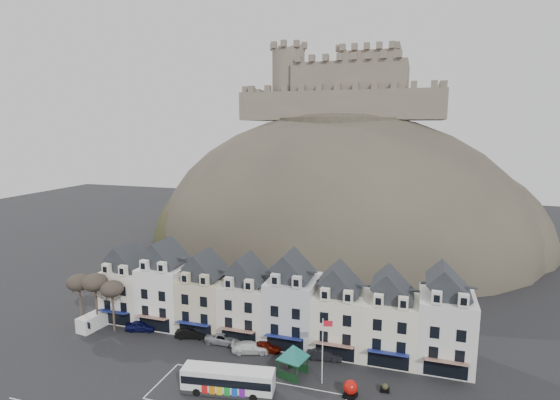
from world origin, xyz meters
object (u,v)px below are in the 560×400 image
at_px(car_silver, 224,338).
at_px(car_maroon, 266,347).
at_px(car_white, 250,347).
at_px(car_charcoal, 325,354).
at_px(white_van, 94,321).
at_px(car_black, 192,333).
at_px(red_buoy, 350,389).
at_px(bus, 228,379).
at_px(flagpole, 323,347).
at_px(car_navy, 141,326).
at_px(bus_shelter, 293,352).

bearing_deg(car_silver, car_maroon, -96.04).
xyz_separation_m(car_white, car_charcoal, (9.99, 1.29, 0.02)).
bearing_deg(white_van, car_charcoal, 9.93).
xyz_separation_m(car_black, car_white, (9.66, -1.29, -0.02)).
height_order(red_buoy, car_white, red_buoy).
distance_m(bus, white_van, 27.81).
bearing_deg(red_buoy, flagpole, 154.44).
xyz_separation_m(car_navy, car_black, (8.37, 0.28, -0.01)).
bearing_deg(red_buoy, car_charcoal, 122.00).
height_order(car_navy, car_black, car_navy).
bearing_deg(bus_shelter, flagpole, 6.32).
height_order(bus, car_charcoal, bus).
height_order(car_black, car_silver, car_black).
distance_m(car_silver, car_maroon, 6.42).
relative_size(car_black, car_white, 0.90).
bearing_deg(car_navy, car_silver, -103.49).
bearing_deg(car_charcoal, white_van, 86.99).
relative_size(flagpole, car_silver, 1.55).
xyz_separation_m(bus_shelter, car_navy, (-25.11, 4.67, -2.40)).
relative_size(bus, red_buoy, 5.38).
height_order(white_van, car_silver, white_van).
xyz_separation_m(bus, red_buoy, (13.55, 3.43, -0.63)).
xyz_separation_m(car_silver, car_charcoal, (14.45, 0.00, 0.01)).
height_order(bus, flagpole, flagpole).
bearing_deg(car_black, white_van, 81.71).
bearing_deg(white_van, car_silver, 11.79).
bearing_deg(car_black, flagpole, -119.22).
bearing_deg(bus, car_charcoal, 40.87).
height_order(red_buoy, car_black, red_buoy).
relative_size(bus_shelter, car_charcoal, 1.36).
xyz_separation_m(flagpole, car_navy, (-28.94, 5.18, -3.93)).
height_order(bus, car_maroon, bus).
distance_m(bus, bus_shelter, 8.49).
distance_m(white_van, car_white, 25.44).
relative_size(red_buoy, car_silver, 0.38).
distance_m(red_buoy, white_van, 40.27).
xyz_separation_m(car_navy, car_silver, (13.57, 0.28, -0.02)).
xyz_separation_m(bus, car_silver, (-5.37, 10.59, -0.91)).
relative_size(bus, white_van, 2.12).
xyz_separation_m(bus_shelter, car_white, (-7.08, 3.66, -2.43)).
xyz_separation_m(car_black, car_silver, (5.20, 0.00, -0.01)).
bearing_deg(white_van, car_maroon, 9.74).
xyz_separation_m(white_van, car_white, (25.43, 0.39, -0.39)).
distance_m(white_van, car_black, 15.87).
bearing_deg(car_maroon, flagpole, -132.16).
bearing_deg(flagpole, car_white, 159.09).
relative_size(car_black, car_silver, 0.87).
xyz_separation_m(car_silver, car_maroon, (6.40, -0.47, -0.03)).
xyz_separation_m(bus, flagpole, (10.01, 5.13, 3.04)).
bearing_deg(car_charcoal, car_maroon, 87.63).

